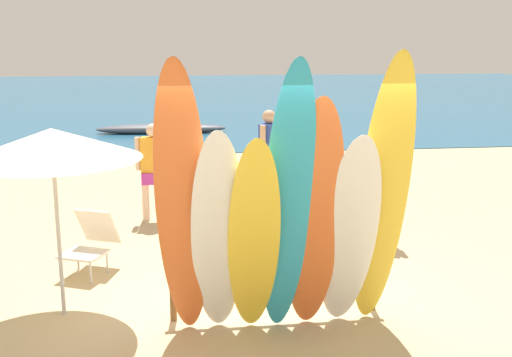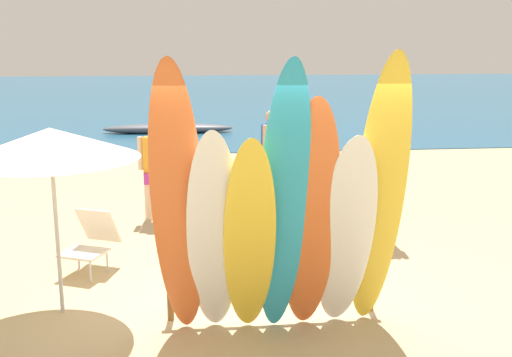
% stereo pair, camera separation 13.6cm
% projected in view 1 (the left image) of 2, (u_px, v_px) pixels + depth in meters
% --- Properties ---
extents(ground, '(60.00, 60.00, 0.00)m').
position_uv_depth(ground, '(208.00, 131.00, 20.03)').
color(ground, tan).
extents(ocean_water, '(60.00, 40.00, 0.02)m').
position_uv_depth(ocean_water, '(195.00, 93.00, 35.32)').
color(ocean_water, '#235B7F').
rests_on(ocean_water, ground).
extents(surfboard_rack, '(2.27, 0.07, 0.60)m').
position_uv_depth(surfboard_rack, '(275.00, 274.00, 6.38)').
color(surfboard_rack, brown).
rests_on(surfboard_rack, ground).
extents(surfboard_orange_0, '(0.58, 0.99, 2.75)m').
position_uv_depth(surfboard_orange_0, '(182.00, 208.00, 5.48)').
color(surfboard_orange_0, orange).
rests_on(surfboard_orange_0, ground).
extents(surfboard_white_1, '(0.54, 0.93, 2.15)m').
position_uv_depth(surfboard_white_1, '(218.00, 237.00, 5.61)').
color(surfboard_white_1, white).
rests_on(surfboard_white_1, ground).
extents(surfboard_yellow_2, '(0.53, 0.94, 2.09)m').
position_uv_depth(surfboard_yellow_2, '(254.00, 241.00, 5.61)').
color(surfboard_yellow_2, yellow).
rests_on(surfboard_yellow_2, ground).
extents(surfboard_teal_3, '(0.50, 0.93, 2.74)m').
position_uv_depth(surfboard_teal_3, '(288.00, 207.00, 5.55)').
color(surfboard_teal_3, '#289EC6').
rests_on(surfboard_teal_3, ground).
extents(surfboard_orange_4, '(0.60, 0.87, 2.42)m').
position_uv_depth(surfboard_orange_4, '(314.00, 220.00, 5.69)').
color(surfboard_orange_4, orange).
rests_on(surfboard_orange_4, ground).
extents(surfboard_white_5, '(0.56, 0.80, 2.07)m').
position_uv_depth(surfboard_white_5, '(349.00, 235.00, 5.82)').
color(surfboard_white_5, white).
rests_on(surfboard_white_5, ground).
extents(surfboard_yellow_6, '(0.53, 0.93, 2.80)m').
position_uv_depth(surfboard_yellow_6, '(382.00, 198.00, 5.73)').
color(surfboard_yellow_6, yellow).
rests_on(surfboard_yellow_6, ground).
extents(beachgoer_strolling, '(0.49, 0.39, 1.54)m').
position_uv_depth(beachgoer_strolling, '(379.00, 181.00, 8.77)').
color(beachgoer_strolling, '#9E704C').
rests_on(beachgoer_strolling, ground).
extents(beachgoer_by_water, '(0.60, 0.25, 1.59)m').
position_uv_depth(beachgoer_by_water, '(154.00, 165.00, 9.78)').
color(beachgoer_by_water, beige).
rests_on(beachgoer_by_water, ground).
extents(beachgoer_near_rack, '(0.45, 0.57, 1.71)m').
position_uv_depth(beachgoer_near_rack, '(269.00, 151.00, 10.63)').
color(beachgoer_near_rack, tan).
rests_on(beachgoer_near_rack, ground).
extents(beach_chair_blue, '(0.75, 0.87, 0.80)m').
position_uv_depth(beach_chair_blue, '(91.00, 239.00, 7.63)').
color(beach_chair_blue, '#B7B7BC').
rests_on(beach_chair_blue, ground).
extents(beach_umbrella, '(1.80, 1.80, 2.00)m').
position_uv_depth(beach_umbrella, '(52.00, 144.00, 6.10)').
color(beach_umbrella, silver).
rests_on(beach_umbrella, ground).
extents(distant_boat, '(4.17, 0.88, 0.33)m').
position_uv_depth(distant_boat, '(161.00, 129.00, 19.52)').
color(distant_boat, '#4C515B').
rests_on(distant_boat, ground).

